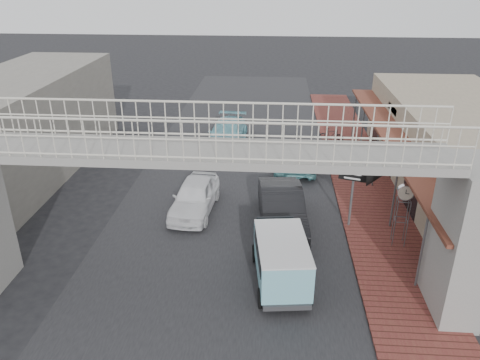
% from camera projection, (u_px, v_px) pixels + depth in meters
% --- Properties ---
extents(ground, '(120.00, 120.00, 0.00)m').
position_uv_depth(ground, '(223.00, 234.00, 19.10)').
color(ground, black).
rests_on(ground, ground).
extents(road_strip, '(10.00, 60.00, 0.01)m').
position_uv_depth(road_strip, '(223.00, 234.00, 19.10)').
color(road_strip, black).
rests_on(road_strip, ground).
extents(sidewalk, '(3.00, 40.00, 0.10)m').
position_uv_depth(sidewalk, '(371.00, 204.00, 21.37)').
color(sidewalk, brown).
rests_on(sidewalk, ground).
extents(shophouse_row, '(7.20, 18.00, 4.00)m').
position_uv_depth(shophouse_row, '(472.00, 159.00, 21.16)').
color(shophouse_row, gray).
rests_on(shophouse_row, ground).
extents(footbridge, '(16.40, 2.40, 6.34)m').
position_uv_depth(footbridge, '(207.00, 213.00, 14.15)').
color(footbridge, gray).
rests_on(footbridge, ground).
extents(building_far_left, '(5.00, 14.00, 5.00)m').
position_uv_depth(building_far_left, '(24.00, 124.00, 24.23)').
color(building_far_left, gray).
rests_on(building_far_left, ground).
extents(white_hatchback, '(2.02, 4.33, 1.44)m').
position_uv_depth(white_hatchback, '(195.00, 196.00, 20.63)').
color(white_hatchback, white).
rests_on(white_hatchback, ground).
extents(dark_sedan, '(2.18, 5.11, 1.64)m').
position_uv_depth(dark_sedan, '(282.00, 209.00, 19.36)').
color(dark_sedan, black).
rests_on(dark_sedan, ground).
extents(angkot_curb, '(2.23, 4.71, 1.30)m').
position_uv_depth(angkot_curb, '(295.00, 155.00, 25.27)').
color(angkot_curb, '#6CB7BC').
rests_on(angkot_curb, ground).
extents(angkot_far, '(2.41, 5.22, 1.48)m').
position_uv_depth(angkot_far, '(227.00, 134.00, 28.29)').
color(angkot_far, '#6FB4C2').
rests_on(angkot_far, ground).
extents(angkot_van, '(2.07, 3.85, 1.81)m').
position_uv_depth(angkot_van, '(281.00, 255.00, 15.68)').
color(angkot_van, black).
rests_on(angkot_van, ground).
extents(motorcycle_near, '(1.73, 0.65, 0.90)m').
position_uv_depth(motorcycle_near, '(332.00, 149.00, 26.42)').
color(motorcycle_near, black).
rests_on(motorcycle_near, sidewalk).
extents(motorcycle_far, '(1.58, 0.66, 0.92)m').
position_uv_depth(motorcycle_far, '(331.00, 136.00, 28.50)').
color(motorcycle_far, black).
rests_on(motorcycle_far, sidewalk).
extents(street_clock, '(0.64, 0.54, 2.52)m').
position_uv_depth(street_clock, '(405.00, 195.00, 17.44)').
color(street_clock, '#59595B').
rests_on(street_clock, sidewalk).
extents(arrow_sign, '(1.84, 1.23, 3.04)m').
position_uv_depth(arrow_sign, '(374.00, 174.00, 18.29)').
color(arrow_sign, '#59595B').
rests_on(arrow_sign, sidewalk).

